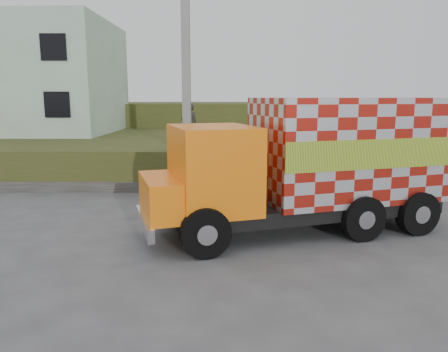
{
  "coord_description": "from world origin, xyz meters",
  "views": [
    {
      "loc": [
        0.6,
        -11.56,
        3.47
      ],
      "look_at": [
        0.43,
        0.33,
        1.3
      ],
      "focal_mm": 35.0,
      "sensor_mm": 36.0,
      "label": 1
    }
  ],
  "objects_px": {
    "cargo_truck": "(311,163)",
    "pedestrian": "(189,126)",
    "utility_pole": "(186,80)",
    "cow": "(195,208)"
  },
  "relations": [
    {
      "from": "cargo_truck",
      "to": "pedestrian",
      "type": "distance_m",
      "value": 6.7
    },
    {
      "from": "utility_pole",
      "to": "cow",
      "type": "height_order",
      "value": "utility_pole"
    },
    {
      "from": "cargo_truck",
      "to": "pedestrian",
      "type": "relative_size",
      "value": 4.67
    },
    {
      "from": "utility_pole",
      "to": "cow",
      "type": "bearing_deg",
      "value": -82.52
    },
    {
      "from": "cargo_truck",
      "to": "cow",
      "type": "height_order",
      "value": "cargo_truck"
    },
    {
      "from": "utility_pole",
      "to": "cargo_truck",
      "type": "distance_m",
      "value": 6.63
    },
    {
      "from": "cargo_truck",
      "to": "pedestrian",
      "type": "height_order",
      "value": "cargo_truck"
    },
    {
      "from": "utility_pole",
      "to": "cargo_truck",
      "type": "relative_size",
      "value": 0.99
    },
    {
      "from": "cow",
      "to": "pedestrian",
      "type": "relative_size",
      "value": 0.84
    },
    {
      "from": "cargo_truck",
      "to": "utility_pole",
      "type": "bearing_deg",
      "value": 108.39
    }
  ]
}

